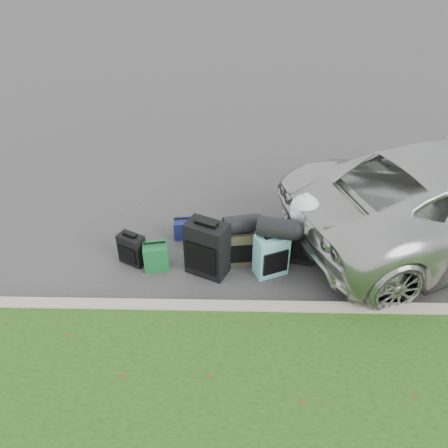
{
  "coord_description": "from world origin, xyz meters",
  "views": [
    {
      "loc": [
        0.01,
        -4.9,
        4.11
      ],
      "look_at": [
        -0.1,
        0.2,
        0.55
      ],
      "focal_mm": 35.0,
      "sensor_mm": 36.0,
      "label": 1
    }
  ],
  "objects_px": {
    "suitcase_large_black_left": "(207,248)",
    "suitcase_large_black_right": "(300,241)",
    "suitcase_olive": "(241,247)",
    "suitcase_teal": "(271,255)",
    "tote_navy": "(183,229)",
    "tote_green": "(156,256)",
    "suitcase_small_black": "(132,249)"
  },
  "relations": [
    {
      "from": "suitcase_small_black",
      "to": "tote_navy",
      "type": "relative_size",
      "value": 1.52
    },
    {
      "from": "suitcase_olive",
      "to": "suitcase_large_black_right",
      "type": "relative_size",
      "value": 0.79
    },
    {
      "from": "suitcase_teal",
      "to": "suitcase_small_black",
      "type": "bearing_deg",
      "value": 151.52
    },
    {
      "from": "suitcase_olive",
      "to": "tote_green",
      "type": "xyz_separation_m",
      "value": [
        -1.21,
        -0.15,
        -0.07
      ]
    },
    {
      "from": "suitcase_large_black_right",
      "to": "tote_green",
      "type": "relative_size",
      "value": 1.7
    },
    {
      "from": "suitcase_large_black_right",
      "to": "tote_green",
      "type": "bearing_deg",
      "value": -161.62
    },
    {
      "from": "suitcase_large_black_right",
      "to": "tote_navy",
      "type": "xyz_separation_m",
      "value": [
        -1.75,
        0.52,
        -0.18
      ]
    },
    {
      "from": "suitcase_large_black_left",
      "to": "tote_navy",
      "type": "height_order",
      "value": "suitcase_large_black_left"
    },
    {
      "from": "suitcase_small_black",
      "to": "suitcase_teal",
      "type": "xyz_separation_m",
      "value": [
        1.98,
        -0.19,
        0.08
      ]
    },
    {
      "from": "suitcase_large_black_left",
      "to": "tote_navy",
      "type": "distance_m",
      "value": 0.95
    },
    {
      "from": "suitcase_large_black_left",
      "to": "tote_green",
      "type": "xyz_separation_m",
      "value": [
        -0.74,
        0.08,
        -0.21
      ]
    },
    {
      "from": "suitcase_olive",
      "to": "suitcase_teal",
      "type": "height_order",
      "value": "suitcase_teal"
    },
    {
      "from": "suitcase_small_black",
      "to": "tote_green",
      "type": "xyz_separation_m",
      "value": [
        0.36,
        -0.1,
        -0.04
      ]
    },
    {
      "from": "suitcase_large_black_left",
      "to": "suitcase_large_black_right",
      "type": "distance_m",
      "value": 1.36
    },
    {
      "from": "tote_navy",
      "to": "suitcase_large_black_right",
      "type": "bearing_deg",
      "value": -22.39
    },
    {
      "from": "suitcase_small_black",
      "to": "suitcase_olive",
      "type": "relative_size",
      "value": 0.89
    },
    {
      "from": "suitcase_olive",
      "to": "suitcase_large_black_right",
      "type": "distance_m",
      "value": 0.86
    },
    {
      "from": "suitcase_large_black_left",
      "to": "suitcase_olive",
      "type": "bearing_deg",
      "value": 51.7
    },
    {
      "from": "suitcase_olive",
      "to": "tote_navy",
      "type": "height_order",
      "value": "suitcase_olive"
    },
    {
      "from": "suitcase_large_black_left",
      "to": "suitcase_olive",
      "type": "height_order",
      "value": "suitcase_large_black_left"
    },
    {
      "from": "tote_green",
      "to": "tote_navy",
      "type": "xyz_separation_m",
      "value": [
        0.31,
        0.73,
        -0.04
      ]
    },
    {
      "from": "suitcase_teal",
      "to": "tote_green",
      "type": "bearing_deg",
      "value": 153.86
    },
    {
      "from": "suitcase_small_black",
      "to": "suitcase_large_black_right",
      "type": "xyz_separation_m",
      "value": [
        2.42,
        0.11,
        0.1
      ]
    },
    {
      "from": "suitcase_teal",
      "to": "suitcase_olive",
      "type": "bearing_deg",
      "value": 126.88
    },
    {
      "from": "suitcase_small_black",
      "to": "suitcase_olive",
      "type": "height_order",
      "value": "suitcase_olive"
    },
    {
      "from": "suitcase_small_black",
      "to": "tote_navy",
      "type": "xyz_separation_m",
      "value": [
        0.67,
        0.63,
        -0.08
      ]
    },
    {
      "from": "suitcase_small_black",
      "to": "suitcase_teal",
      "type": "distance_m",
      "value": 1.99
    },
    {
      "from": "suitcase_large_black_left",
      "to": "suitcase_teal",
      "type": "relative_size",
      "value": 1.28
    },
    {
      "from": "suitcase_large_black_left",
      "to": "tote_green",
      "type": "height_order",
      "value": "suitcase_large_black_left"
    },
    {
      "from": "suitcase_large_black_left",
      "to": "suitcase_small_black",
      "type": "bearing_deg",
      "value": -163.73
    },
    {
      "from": "suitcase_large_black_left",
      "to": "suitcase_large_black_right",
      "type": "relative_size",
      "value": 1.23
    },
    {
      "from": "suitcase_small_black",
      "to": "suitcase_teal",
      "type": "relative_size",
      "value": 0.73
    }
  ]
}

